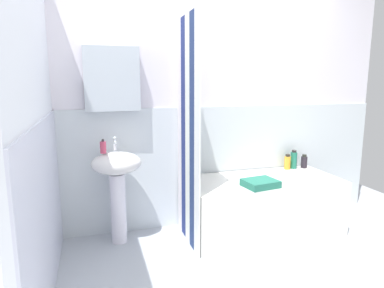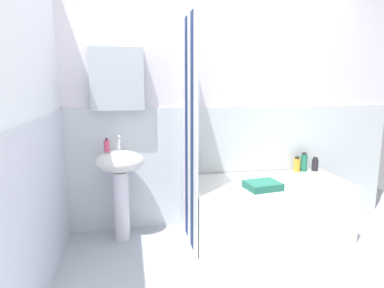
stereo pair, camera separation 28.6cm
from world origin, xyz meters
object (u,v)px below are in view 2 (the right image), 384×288
at_px(sink, 120,175).
at_px(soap_dispenser, 107,145).
at_px(body_wash_bottle, 315,164).
at_px(towel_folded, 263,185).
at_px(bathtub, 267,208).
at_px(lotion_bottle, 297,165).
at_px(conditioner_bottle, 304,162).

distance_m(sink, soap_dispenser, 0.30).
relative_size(body_wash_bottle, towel_folded, 0.51).
height_order(sink, body_wash_bottle, sink).
xyz_separation_m(bathtub, body_wash_bottle, (0.63, 0.26, 0.33)).
height_order(body_wash_bottle, towel_folded, body_wash_bottle).
distance_m(sink, towel_folded, 1.27).
relative_size(soap_dispenser, bathtub, 0.09).
xyz_separation_m(body_wash_bottle, lotion_bottle, (-0.20, -0.00, 0.01)).
bearing_deg(bathtub, conditioner_bottle, 28.38).
distance_m(sink, bathtub, 1.41).
distance_m(soap_dispenser, bathtub, 1.60).
bearing_deg(towel_folded, lotion_bottle, 40.21).
bearing_deg(sink, lotion_bottle, 3.42).
bearing_deg(body_wash_bottle, lotion_bottle, -179.96).
distance_m(soap_dispenser, body_wash_bottle, 2.12).
height_order(soap_dispenser, lotion_bottle, soap_dispenser).
relative_size(bathtub, lotion_bottle, 9.05).
bearing_deg(body_wash_bottle, soap_dispenser, -176.71).
distance_m(bathtub, conditioner_bottle, 0.68).
distance_m(sink, conditioner_bottle, 1.87).
xyz_separation_m(sink, bathtub, (1.35, -0.16, -0.35)).
distance_m(soap_dispenser, towel_folded, 1.41).
distance_m(conditioner_bottle, towel_folded, 0.81).
relative_size(bathtub, conditioner_bottle, 7.36).
xyz_separation_m(conditioner_bottle, towel_folded, (-0.65, -0.49, -0.06)).
bearing_deg(body_wash_bottle, sink, -176.92).
xyz_separation_m(body_wash_bottle, towel_folded, (-0.77, -0.48, -0.04)).
xyz_separation_m(conditioner_bottle, lotion_bottle, (-0.08, -0.01, -0.02)).
height_order(body_wash_bottle, conditioner_bottle, conditioner_bottle).
distance_m(bathtub, towel_folded, 0.39).
bearing_deg(soap_dispenser, sink, 7.14).
bearing_deg(sink, soap_dispenser, -172.86).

